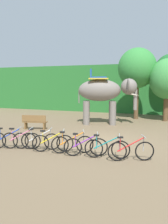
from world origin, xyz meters
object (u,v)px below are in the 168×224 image
Objects in this scene: elephant at (104,92)px; bike_orange at (72,144)px; bike_red at (131,150)px; bike_teal at (107,148)px; tree_center_left at (137,68)px; wooden_bench at (35,122)px; bike_pink at (21,140)px; bike_blue at (9,140)px; tree_center_right at (167,79)px; bike_purple at (86,146)px; bike_white at (40,141)px; bike_yellow at (53,143)px.

elephant is 7.27m from bike_orange.
bike_red is (2.93, -7.13, -1.82)m from elephant.
bike_teal is (2.05, -7.16, -1.82)m from elephant.
tree_center_left is 9.06m from wooden_bench.
bike_red is at bearing -30.68° from wooden_bench.
bike_pink is at bearing -179.23° from bike_red.
bike_pink is at bearing -179.49° from bike_teal.
elephant is at bearing 72.97° from bike_blue.
elephant is at bearing -119.09° from tree_center_left.
elephant is at bearing 112.37° from bike_red.
tree_center_right is 1.10× the size of elephant.
bike_blue is 3.46m from bike_purple.
bike_blue and bike_white have the same top height.
bike_yellow is at bearing -10.61° from bike_white.
tree_center_left is 11.10m from bike_white.
elephant is 2.61× the size of bike_yellow.
bike_orange is at bearing -85.23° from elephant.
bike_teal is 1.06× the size of bike_red.
tree_center_right is at bearing 60.33° from bike_pink.
bike_blue is 5.18m from bike_red.
bike_teal is at bearing -178.12° from bike_red.
bike_yellow is at bearing -113.07° from tree_center_right.
wooden_bench is at bearing 107.65° from bike_blue.
bike_white is 2.96m from bike_teal.
bike_red is 1.03× the size of wooden_bench.
bike_teal is at bearing -3.25° from bike_white.
bike_teal is (4.30, 0.16, 0.00)m from bike_blue.
tree_center_right is at bearing -8.07° from tree_center_left.
bike_white is at bearing 169.39° from bike_yellow.
bike_white is 1.08× the size of wooden_bench.
bike_teal is at bearing -74.00° from elephant.
bike_white and bike_teal have the same top height.
tree_center_right is 2.99× the size of wooden_bench.
bike_purple is (1.21, -7.18, -1.82)m from elephant.
bike_red is at bearing 1.50° from bike_purple.
bike_pink is 0.85m from bike_white.
tree_center_left reaches higher than bike_pink.
bike_orange is (1.49, -0.03, 0.00)m from bike_white.
tree_center_left reaches higher than bike_yellow.
bike_pink is at bearing -179.67° from bike_purple.
bike_white is (-4.89, -9.84, -2.74)m from tree_center_right.
bike_orange is (2.32, 0.18, 0.00)m from bike_pink.
bike_blue is (-6.24, -10.17, -2.74)m from tree_center_right.
wooden_bench is at bearing 137.85° from bike_orange.
wooden_bench is at bearing 145.30° from bike_teal.
bike_purple is at bearing 2.42° from bike_blue.
elephant is at bearing 76.48° from bike_pink.
bike_white is (-2.66, -10.16, -3.60)m from tree_center_left.
bike_white is at bearing -116.44° from tree_center_right.
bike_pink is 4.66m from bike_red.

